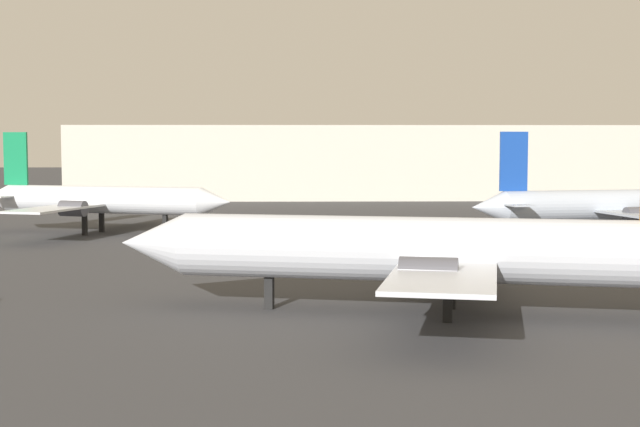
{
  "coord_description": "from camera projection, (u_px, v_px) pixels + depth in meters",
  "views": [
    {
      "loc": [
        -3.57,
        -13.17,
        8.66
      ],
      "look_at": [
        -2.49,
        36.14,
        4.81
      ],
      "focal_mm": 51.75,
      "sensor_mm": 36.0,
      "label": 1
    }
  ],
  "objects": [
    {
      "name": "terminal_building",
      "position": [
        395.0,
        162.0,
        145.26
      ],
      "size": [
        98.48,
        23.73,
        11.06
      ],
      "primitive_type": "cube",
      "color": "beige",
      "rests_on": "ground_plane"
    },
    {
      "name": "airplane_far_right",
      "position": [
        611.0,
        205.0,
        82.75
      ],
      "size": [
        27.26,
        24.89,
        9.53
      ],
      "rotation": [
        0.0,
        0.0,
        0.2
      ],
      "color": "#B2BCCC",
      "rests_on": "ground_plane"
    },
    {
      "name": "airplane_far_left",
      "position": [
        99.0,
        200.0,
        86.51
      ],
      "size": [
        25.28,
        24.11,
        9.57
      ],
      "rotation": [
        0.0,
        0.0,
        -0.3
      ],
      "color": "silver",
      "rests_on": "ground_plane"
    },
    {
      "name": "airplane_on_taxiway",
      "position": [
        430.0,
        250.0,
        46.0
      ],
      "size": [
        32.19,
        22.52,
        10.49
      ],
      "rotation": [
        0.0,
        0.0,
        2.93
      ],
      "color": "silver",
      "rests_on": "ground_plane"
    }
  ]
}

